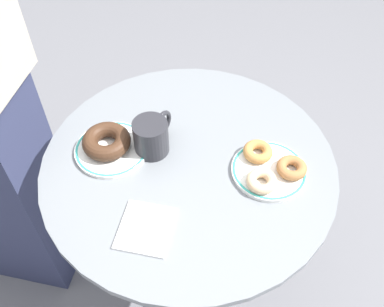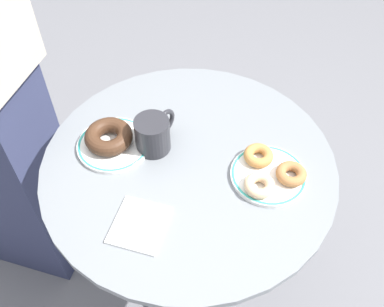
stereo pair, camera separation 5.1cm
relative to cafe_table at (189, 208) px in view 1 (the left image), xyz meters
name	(u,v)px [view 1 (the left image)]	position (x,y,z in m)	size (l,w,h in m)	color
ground_plane	(190,286)	(0.00, 0.00, -0.52)	(7.00, 7.00, 0.02)	slate
cafe_table	(189,208)	(0.00, 0.00, 0.00)	(0.72, 0.72, 0.72)	slate
plate_left	(112,149)	(-0.19, 0.03, 0.21)	(0.18, 0.18, 0.01)	white
plate_right	(269,170)	(0.19, -0.02, 0.21)	(0.18, 0.18, 0.01)	white
donut_chocolate	(106,141)	(-0.20, 0.03, 0.23)	(0.12, 0.12, 0.04)	#422819
donut_cinnamon	(292,168)	(0.24, -0.02, 0.22)	(0.07, 0.07, 0.02)	#A36B3D
donut_old_fashioned	(258,152)	(0.17, 0.02, 0.22)	(0.07, 0.07, 0.02)	#BC7F42
donut_glazed	(262,181)	(0.17, -0.07, 0.22)	(0.07, 0.07, 0.02)	#E0B789
paper_napkin	(146,228)	(-0.08, -0.19, 0.20)	(0.11, 0.12, 0.01)	white
coffee_mug	(152,136)	(-0.09, 0.04, 0.25)	(0.09, 0.12, 0.09)	#28282D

